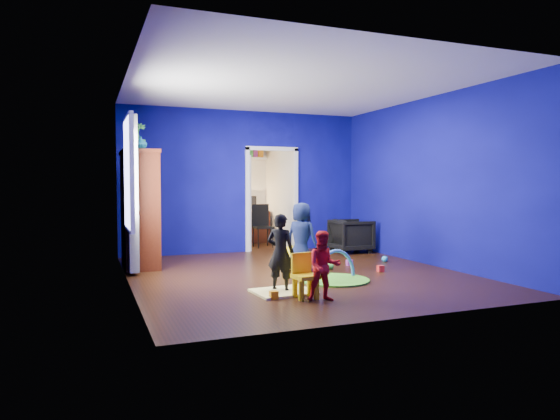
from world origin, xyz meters
name	(u,v)px	position (x,y,z in m)	size (l,w,h in m)	color
floor	(297,274)	(0.00, 0.00, 0.00)	(5.00, 5.50, 0.01)	black
ceiling	(297,86)	(0.00, 0.00, 2.90)	(5.00, 5.50, 0.01)	white
wall_back	(244,182)	(0.00, 2.75, 1.45)	(5.00, 0.02, 2.90)	#090865
wall_front	(402,179)	(0.00, -2.75, 1.45)	(5.00, 0.02, 2.90)	#090865
wall_left	(128,180)	(-2.50, 0.00, 1.45)	(0.02, 5.50, 2.90)	#090865
wall_right	(430,181)	(2.50, 0.00, 1.45)	(0.02, 5.50, 2.90)	#090865
alcove	(258,191)	(0.60, 3.62, 1.25)	(1.00, 1.75, 2.50)	silver
armchair	(351,236)	(2.02, 1.87, 0.34)	(0.73, 0.75, 0.68)	black
child_black	(281,253)	(-0.69, -1.08, 0.51)	(0.37, 0.24, 1.02)	black
child_navy	(301,238)	(0.13, 0.11, 0.55)	(0.54, 0.35, 1.11)	#0F1739
toddler_red	(324,266)	(-0.40, -1.76, 0.42)	(0.41, 0.32, 0.84)	red
vase	(141,143)	(-2.20, 1.28, 2.07)	(0.20, 0.20, 0.21)	#0B565C
potted_plant	(137,137)	(-2.20, 1.80, 2.21)	(0.28, 0.28, 0.50)	green
tv_armoire	(140,209)	(-2.20, 1.58, 0.98)	(0.58, 1.14, 1.96)	#3C120A
crt_tv	(142,207)	(-2.16, 1.58, 1.02)	(0.46, 0.70, 0.54)	silver
yellow_blanket	(283,292)	(-0.69, -1.18, 0.01)	(0.75, 0.60, 0.03)	#F2E07A
hopper_ball	(292,258)	(0.08, 0.36, 0.20)	(0.40, 0.40, 0.40)	yellow
kid_chair	(306,278)	(-0.55, -1.56, 0.25)	(0.28, 0.28, 0.50)	yellow
play_mat	(335,280)	(0.30, -0.71, 0.01)	(0.99, 0.99, 0.03)	#4CA525
toy_arch	(335,279)	(0.30, -0.71, 0.02)	(0.88, 0.88, 0.05)	#3F8CD8
window_left	(127,174)	(-2.48, 0.35, 1.55)	(0.03, 0.95, 1.55)	white
curtain	(133,194)	(-2.37, 0.90, 1.25)	(0.14, 0.42, 2.40)	slate
doorway	(272,201)	(0.60, 2.75, 1.05)	(1.16, 0.10, 2.10)	white
study_desk	(250,227)	(0.60, 4.26, 0.38)	(0.88, 0.44, 0.75)	#3D140A
desk_monitor	(248,203)	(0.60, 4.38, 0.95)	(0.40, 0.05, 0.32)	black
desk_lamp	(238,204)	(0.32, 4.32, 0.93)	(0.14, 0.14, 0.14)	#FFD88C
folding_chair	(263,227)	(0.60, 3.30, 0.46)	(0.40, 0.40, 0.92)	black
book_shelf	(248,158)	(0.60, 4.37, 2.02)	(0.88, 0.24, 0.04)	white
toy_0	(381,269)	(1.33, -0.30, 0.05)	(0.10, 0.08, 0.10)	red
toy_1	(385,259)	(1.96, 0.55, 0.06)	(0.11, 0.11, 0.11)	#26A1DC
toy_2	(274,295)	(-0.93, -1.47, 0.05)	(0.10, 0.08, 0.10)	orange
toy_3	(330,266)	(0.68, 0.18, 0.06)	(0.11, 0.11, 0.11)	green
toy_4	(349,263)	(1.16, 0.41, 0.05)	(0.10, 0.08, 0.10)	#C74AC2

